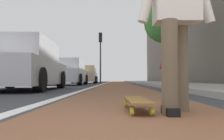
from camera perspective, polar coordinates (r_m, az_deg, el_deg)
name	(u,v)px	position (r m, az deg, el deg)	size (l,w,h in m)	color
ground_plane	(119,86)	(11.10, 1.77, -3.90)	(80.00, 80.00, 0.00)	#38383D
bike_lane_paint	(118,83)	(25.10, 1.35, -3.02)	(56.00, 1.90, 0.00)	brown
lane_stripe_white	(105,83)	(21.12, -1.57, -3.15)	(52.00, 0.16, 0.01)	silver
sidewalk_curb	(156,83)	(19.37, 10.52, -3.02)	(52.00, 3.20, 0.11)	#9E9B93
building_facade	(180,21)	(24.59, 15.84, 11.29)	(40.00, 1.20, 12.12)	#675E54
skateboard	(137,101)	(2.34, 6.04, -7.44)	(0.85, 0.24, 0.11)	yellow
skater_person	(176,11)	(2.33, 15.00, 13.53)	(0.47, 0.72, 1.64)	brown
parked_car_near	(22,66)	(7.52, -20.70, 0.80)	(4.51, 2.16, 1.46)	#B7B7BC
parked_car_mid	(69,73)	(14.02, -10.31, -0.67)	(4.14, 1.88, 1.47)	#B7B7BC
parked_car_far	(85,75)	(20.47, -6.40, -1.22)	(4.19, 2.08, 1.47)	tan
traffic_light	(100,48)	(20.58, -2.77, 5.19)	(0.33, 0.28, 4.34)	#2D2D2D
street_tree_mid	(164,23)	(14.38, 12.41, 10.91)	(2.36, 2.36, 4.79)	brown
pedestrian_distant	(167,67)	(12.63, 12.89, 0.75)	(0.48, 0.74, 1.70)	black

